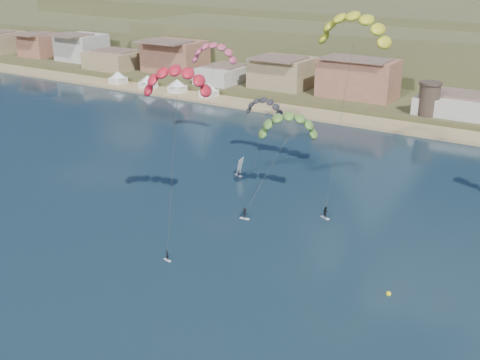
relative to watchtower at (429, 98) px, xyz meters
The scene contains 11 objects.
beach 11.25m from the watchtower, 122.01° to the right, with size 2200.00×12.00×0.90m.
town 45.73m from the watchtower, 169.92° to the left, with size 400.00×24.00×12.00m.
watchtower is the anchor object (origin of this frame).
beach_tents 81.69m from the watchtower, behind, with size 43.40×6.40×5.00m.
kitesurfer_red 84.34m from the watchtower, 101.65° to the right, with size 12.28×15.85×27.06m.
kitesurfer_yellow 59.32m from the watchtower, 90.13° to the right, with size 13.02×15.90×33.07m.
kitesurfer_green 65.09m from the watchtower, 96.04° to the right, with size 11.04×15.12×17.84m.
distant_kite_pink 58.18m from the watchtower, 130.45° to the right, with size 11.20×7.64×24.14m.
distant_kite_dark 50.69m from the watchtower, 116.34° to the right, with size 8.82×6.37×14.66m.
windsurfer 62.00m from the watchtower, 109.09° to the right, with size 2.24×2.35×3.67m.
buoy 86.08m from the watchtower, 77.68° to the right, with size 0.66×0.66×0.66m.
Camera 1 is at (40.31, -31.66, 39.29)m, focal length 42.51 mm.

